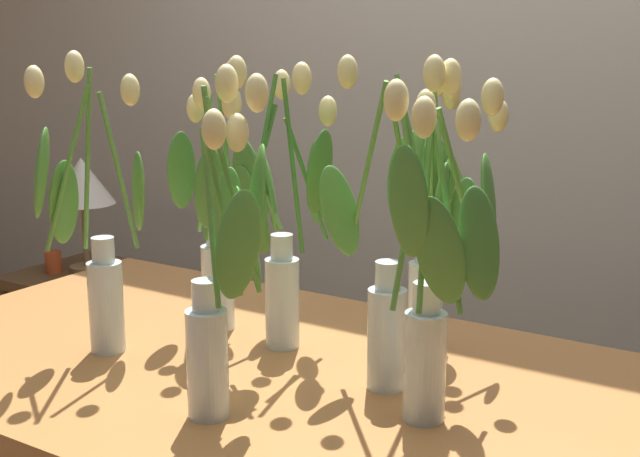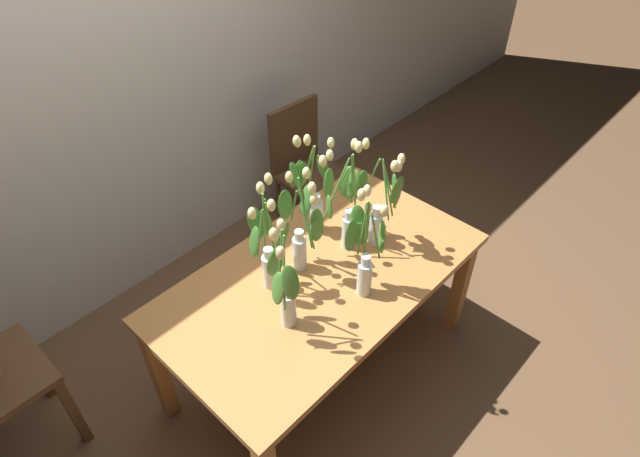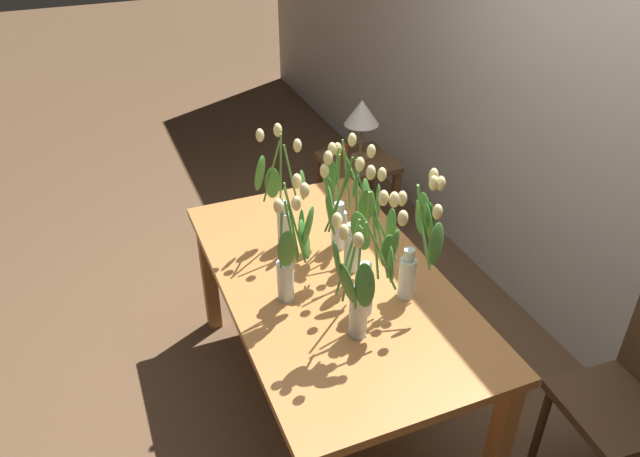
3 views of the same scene
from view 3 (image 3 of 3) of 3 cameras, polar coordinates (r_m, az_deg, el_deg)
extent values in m
plane|color=brown|center=(3.11, 0.94, -15.50)|extent=(18.00, 18.00, 0.00)
cube|color=beige|center=(3.05, 25.78, 10.94)|extent=(9.00, 0.10, 2.70)
cube|color=#B7753D|center=(2.62, 1.08, -4.99)|extent=(1.60, 0.90, 0.04)
cube|color=#B7753D|center=(3.32, -10.28, -4.25)|extent=(0.07, 0.07, 0.70)
cube|color=#B7753D|center=(3.51, 2.13, -1.41)|extent=(0.07, 0.07, 0.70)
cube|color=#B7753D|center=(2.59, 16.31, -18.68)|extent=(0.07, 0.07, 0.70)
cylinder|color=silver|center=(2.45, -3.23, -4.89)|extent=(0.07, 0.07, 0.18)
cylinder|color=silver|center=(2.38, -3.31, -2.70)|extent=(0.04, 0.04, 0.05)
cylinder|color=silver|center=(2.47, -3.21, -5.44)|extent=(0.06, 0.06, 0.11)
cylinder|color=#56933D|center=(2.28, -3.61, -0.53)|extent=(0.06, 0.04, 0.27)
ellipsoid|color=#F4E093|center=(2.18, -3.89, 2.08)|extent=(0.04, 0.04, 0.06)
ellipsoid|color=#4C8E38|center=(2.26, -3.11, -1.91)|extent=(0.07, 0.08, 0.18)
cylinder|color=#56933D|center=(2.30, -2.69, -0.34)|extent=(0.04, 0.04, 0.26)
ellipsoid|color=#F4E093|center=(2.22, -2.23, 2.36)|extent=(0.04, 0.04, 0.06)
ellipsoid|color=#4C8E38|center=(2.33, -1.45, -1.03)|extent=(0.09, 0.08, 0.17)
cylinder|color=#56933D|center=(2.28, -2.32, 0.23)|extent=(0.06, 0.07, 0.31)
ellipsoid|color=#F4E093|center=(2.18, -1.45, 3.59)|extent=(0.04, 0.04, 0.06)
ellipsoid|color=#4C8E38|center=(2.29, -1.09, 0.28)|extent=(0.07, 0.09, 0.18)
cylinder|color=#56933D|center=(2.29, -2.65, 0.69)|extent=(0.02, 0.05, 0.33)
ellipsoid|color=#F4E093|center=(2.21, -2.17, 4.42)|extent=(0.04, 0.04, 0.06)
ellipsoid|color=#4C8E38|center=(2.35, -1.75, 0.09)|extent=(0.09, 0.04, 0.18)
cylinder|color=silver|center=(2.48, 8.09, -4.60)|extent=(0.07, 0.07, 0.18)
cylinder|color=silver|center=(2.42, 8.29, -2.44)|extent=(0.04, 0.04, 0.05)
cylinder|color=silver|center=(2.50, 8.03, -5.15)|extent=(0.06, 0.06, 0.11)
cylinder|color=#56933D|center=(2.30, 9.58, -0.65)|extent=(0.11, 0.03, 0.25)
ellipsoid|color=#F4E093|center=(2.20, 10.86, 1.54)|extent=(0.04, 0.04, 0.06)
ellipsoid|color=#427F33|center=(2.31, 10.72, -1.41)|extent=(0.06, 0.10, 0.18)
cylinder|color=#56933D|center=(2.37, 9.44, 1.13)|extent=(0.04, 0.09, 0.31)
ellipsoid|color=#F4E093|center=(2.32, 10.51, 4.87)|extent=(0.04, 0.04, 0.06)
ellipsoid|color=#427F33|center=(2.42, 9.52, 1.37)|extent=(0.12, 0.06, 0.18)
cylinder|color=#56933D|center=(2.35, 9.47, 0.73)|extent=(0.02, 0.07, 0.31)
ellipsoid|color=#F4E093|center=(2.28, 10.52, 4.17)|extent=(0.04, 0.04, 0.06)
ellipsoid|color=#427F33|center=(2.40, 10.08, 0.51)|extent=(0.09, 0.06, 0.18)
cylinder|color=#56933D|center=(2.37, 9.78, 0.76)|extent=(0.02, 0.11, 0.28)
ellipsoid|color=#F4E093|center=(2.32, 11.16, 4.14)|extent=(0.04, 0.04, 0.06)
ellipsoid|color=#427F33|center=(2.42, 10.15, 0.97)|extent=(0.10, 0.06, 0.18)
cylinder|color=silver|center=(2.75, 1.76, -0.13)|extent=(0.07, 0.07, 0.18)
cylinder|color=silver|center=(2.69, 1.80, 1.92)|extent=(0.04, 0.04, 0.05)
cylinder|color=silver|center=(2.77, 1.75, -0.66)|extent=(0.06, 0.06, 0.11)
cylinder|color=#56933D|center=(2.61, 1.39, 4.50)|extent=(0.01, 0.04, 0.30)
ellipsoid|color=#F4E093|center=(2.53, 1.13, 7.39)|extent=(0.04, 0.04, 0.06)
ellipsoid|color=#427F33|center=(2.58, 0.91, 3.32)|extent=(0.11, 0.05, 0.18)
cylinder|color=#56933D|center=(2.66, 1.70, 4.62)|extent=(0.06, 0.02, 0.26)
ellipsoid|color=#F4E093|center=(2.62, 1.63, 7.40)|extent=(0.04, 0.04, 0.06)
ellipsoid|color=#427F33|center=(2.68, 0.93, 5.03)|extent=(0.06, 0.10, 0.18)
cylinder|color=#56933D|center=(2.61, 2.48, 4.93)|extent=(0.03, 0.04, 0.33)
ellipsoid|color=#F4E093|center=(2.53, 3.01, 8.24)|extent=(0.04, 0.04, 0.06)
ellipsoid|color=#427F33|center=(2.65, 3.40, 4.59)|extent=(0.08, 0.08, 0.18)
cylinder|color=#56933D|center=(2.59, 3.32, 4.38)|extent=(0.10, 0.09, 0.29)
ellipsoid|color=#F4E093|center=(2.49, 4.78, 7.18)|extent=(0.04, 0.04, 0.06)
ellipsoid|color=#427F33|center=(2.63, 4.34, 2.98)|extent=(0.08, 0.08, 0.17)
cylinder|color=silver|center=(2.76, -3.29, -0.05)|extent=(0.07, 0.07, 0.18)
cylinder|color=silver|center=(2.70, -3.37, 2.00)|extent=(0.04, 0.04, 0.05)
cylinder|color=silver|center=(2.78, -3.27, -0.57)|extent=(0.06, 0.06, 0.11)
cylinder|color=#56933D|center=(2.62, -2.67, 4.71)|extent=(0.04, 0.06, 0.31)
ellipsoid|color=#F4E093|center=(2.54, -2.12, 7.72)|extent=(0.04, 0.04, 0.06)
ellipsoid|color=#4C8E38|center=(2.65, -1.63, 4.05)|extent=(0.10, 0.08, 0.18)
cylinder|color=#56933D|center=(2.64, -3.68, 5.48)|extent=(0.05, 0.01, 0.35)
ellipsoid|color=#F4E093|center=(2.58, -3.95, 9.13)|extent=(0.04, 0.04, 0.06)
ellipsoid|color=#4C8E38|center=(2.71, -4.45, 4.23)|extent=(0.05, 0.08, 0.17)
cylinder|color=#56933D|center=(2.65, -4.54, 5.22)|extent=(0.08, 0.07, 0.31)
ellipsoid|color=#F4E093|center=(2.60, -5.61, 8.62)|extent=(0.04, 0.04, 0.06)
ellipsoid|color=#4C8E38|center=(2.65, -5.62, 5.14)|extent=(0.07, 0.09, 0.18)
cylinder|color=silver|center=(2.39, 4.16, -6.02)|extent=(0.07, 0.07, 0.18)
cylinder|color=silver|center=(2.32, 4.27, -3.81)|extent=(0.04, 0.04, 0.05)
cylinder|color=silver|center=(2.41, 4.13, -6.57)|extent=(0.06, 0.06, 0.11)
cylinder|color=#56933D|center=(2.27, 6.02, -0.61)|extent=(0.01, 0.12, 0.27)
ellipsoid|color=#F4E093|center=(2.22, 7.65, 2.80)|extent=(0.04, 0.04, 0.06)
ellipsoid|color=#4C8E38|center=(2.30, 6.62, 0.07)|extent=(0.08, 0.02, 0.17)
cylinder|color=#56933D|center=(2.21, 5.62, -0.81)|extent=(0.08, 0.06, 0.33)
ellipsoid|color=#F4E093|center=(2.10, 6.90, 2.69)|extent=(0.04, 0.04, 0.06)
ellipsoid|color=#4C8E38|center=(2.23, 6.84, -1.69)|extent=(0.09, 0.08, 0.18)
cylinder|color=#56933D|center=(2.29, 4.51, 0.65)|extent=(0.11, 0.07, 0.33)
ellipsoid|color=#F4E093|center=(2.26, 4.75, 5.22)|extent=(0.04, 0.04, 0.06)
ellipsoid|color=#4C8E38|center=(2.36, 3.78, -0.25)|extent=(0.08, 0.10, 0.18)
cylinder|color=#56933D|center=(2.20, 5.13, -0.76)|extent=(0.07, 0.03, 0.34)
ellipsoid|color=#F4E093|center=(2.09, 5.92, 2.83)|extent=(0.04, 0.04, 0.06)
ellipsoid|color=#4C8E38|center=(2.22, 6.31, -2.12)|extent=(0.07, 0.10, 0.18)
cylinder|color=silver|center=(2.61, 2.98, -2.17)|extent=(0.07, 0.07, 0.18)
cylinder|color=silver|center=(2.55, 3.06, -0.06)|extent=(0.04, 0.04, 0.05)
cylinder|color=silver|center=(2.63, 2.97, -2.71)|extent=(0.06, 0.06, 0.11)
cylinder|color=#3D752D|center=(2.44, 3.41, 2.74)|extent=(0.05, 0.01, 0.33)
ellipsoid|color=#F4E093|center=(2.34, 3.72, 5.98)|extent=(0.04, 0.04, 0.06)
ellipsoid|color=#427F33|center=(2.42, 4.37, 2.15)|extent=(0.06, 0.09, 0.17)
cylinder|color=#3D752D|center=(2.46, 1.68, 2.52)|extent=(0.03, 0.11, 0.28)
ellipsoid|color=#F4E093|center=(2.38, 0.42, 5.40)|extent=(0.04, 0.04, 0.06)
ellipsoid|color=#427F33|center=(2.43, 0.89, 2.04)|extent=(0.11, 0.04, 0.18)
cylinder|color=#3D752D|center=(2.48, 4.48, 2.37)|extent=(0.05, 0.09, 0.25)
ellipsoid|color=#F4E093|center=(2.42, 5.78, 5.02)|extent=(0.04, 0.04, 0.06)
ellipsoid|color=#427F33|center=(2.51, 5.40, 2.43)|extent=(0.07, 0.05, 0.17)
cylinder|color=#3D752D|center=(2.45, 1.89, 3.08)|extent=(0.03, 0.10, 0.33)
ellipsoid|color=#F4E093|center=(2.36, 0.84, 6.58)|extent=(0.04, 0.04, 0.06)
ellipsoid|color=#427F33|center=(2.45, 1.07, 1.14)|extent=(0.11, 0.06, 0.18)
cylinder|color=silver|center=(2.29, 3.56, -8.13)|extent=(0.07, 0.07, 0.18)
cylinder|color=silver|center=(2.21, 3.66, -5.88)|extent=(0.04, 0.04, 0.05)
cylinder|color=silver|center=(2.31, 3.53, -8.69)|extent=(0.06, 0.06, 0.11)
cylinder|color=#56933D|center=(2.09, 3.60, -3.76)|extent=(0.08, 0.06, 0.28)
ellipsoid|color=#F4E093|center=(1.97, 3.57, -1.10)|extent=(0.04, 0.04, 0.06)
ellipsoid|color=#427F33|center=(2.07, 4.19, -5.30)|extent=(0.08, 0.08, 0.17)
cylinder|color=#56933D|center=(2.10, 2.89, -3.36)|extent=(0.03, 0.08, 0.29)
ellipsoid|color=#F4E093|center=(2.00, 2.24, -0.35)|extent=(0.04, 0.04, 0.06)
ellipsoid|color=#427F33|center=(2.09, 2.53, -5.10)|extent=(0.10, 0.07, 0.18)
cylinder|color=#56933D|center=(2.11, 2.55, -2.80)|extent=(0.02, 0.08, 0.31)
ellipsoid|color=#F4E093|center=(2.01, 1.59, 0.74)|extent=(0.04, 0.04, 0.06)
ellipsoid|color=#427F33|center=(2.07, 1.63, -3.03)|extent=(0.07, 0.06, 0.17)
cylinder|color=#56933D|center=(2.13, 5.73, -2.64)|extent=(0.05, 0.12, 0.29)
ellipsoid|color=#F4E093|center=(2.05, 7.71, 0.96)|extent=(0.04, 0.04, 0.06)
ellipsoid|color=#427F33|center=(2.19, 6.62, -3.40)|extent=(0.09, 0.06, 0.18)
cube|color=#4C331E|center=(2.73, 25.83, -14.81)|extent=(0.43, 0.43, 0.04)
cylinder|color=#4C331E|center=(2.89, 19.84, -16.87)|extent=(0.04, 0.04, 0.43)
cylinder|color=#4C331E|center=(3.07, 25.13, -14.72)|extent=(0.04, 0.04, 0.43)
cube|color=brown|center=(4.00, 3.54, 6.18)|extent=(0.44, 0.44, 0.04)
cube|color=brown|center=(4.22, -0.02, 3.49)|extent=(0.04, 0.04, 0.51)
cube|color=brown|center=(3.92, 2.08, 0.96)|extent=(0.04, 0.04, 0.51)
cube|color=brown|center=(4.36, 4.62, 4.41)|extent=(0.04, 0.04, 0.51)
cube|color=brown|center=(4.07, 6.98, 2.02)|extent=(0.04, 0.04, 0.51)
cylinder|color=olive|center=(4.01, 3.74, 6.65)|extent=(0.12, 0.12, 0.02)
cylinder|color=olive|center=(3.96, 3.80, 8.19)|extent=(0.02, 0.02, 0.22)
cone|color=silver|center=(3.88, 3.91, 10.74)|extent=(0.22, 0.22, 0.16)
cylinder|color=#CC4C23|center=(4.03, 2.24, 7.28)|extent=(0.06, 0.06, 0.07)
camera|label=1|loc=(1.45, -31.77, -16.31)|focal=47.83mm
camera|label=2|loc=(3.24, -35.55, 33.07)|focal=30.31mm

